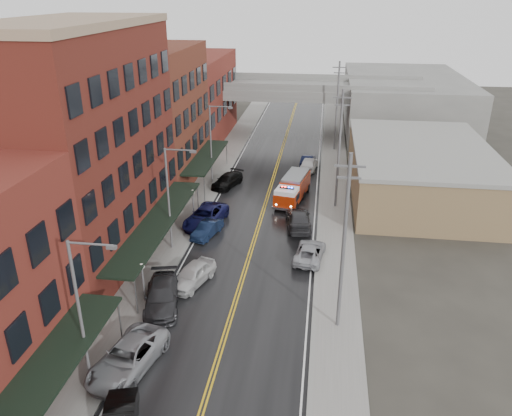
{
  "coord_description": "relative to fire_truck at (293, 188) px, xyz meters",
  "views": [
    {
      "loc": [
        5.57,
        -12.61,
        20.49
      ],
      "look_at": [
        0.11,
        26.86,
        3.0
      ],
      "focal_mm": 35.0,
      "sensor_mm": 36.0,
      "label": 1
    }
  ],
  "objects": [
    {
      "name": "utility_pole_1",
      "position": [
        4.49,
        -1.14,
        4.91
      ],
      "size": [
        1.8,
        0.24,
        12.0
      ],
      "color": "#59595B",
      "rests_on": "ground"
    },
    {
      "name": "parked_car_left_4",
      "position": [
        -6.32,
        -17.35,
        -0.6
      ],
      "size": [
        3.24,
        5.01,
        1.59
      ],
      "primitive_type": "imported",
      "rotation": [
        0.0,
        0.0,
        -0.32
      ],
      "color": "#B8B8B8",
      "rests_on": "ground"
    },
    {
      "name": "street_lamp_0",
      "position": [
        -9.25,
        -28.14,
        3.79
      ],
      "size": [
        2.64,
        0.22,
        9.0
      ],
      "color": "#59595B",
      "rests_on": "ground"
    },
    {
      "name": "street_lamp_2",
      "position": [
        -9.25,
        3.86,
        3.79
      ],
      "size": [
        2.64,
        0.22,
        9.0
      ],
      "color": "#59595B",
      "rests_on": "ground"
    },
    {
      "name": "brick_building_far",
      "position": [
        -16.01,
        21.86,
        4.6
      ],
      "size": [
        9.0,
        20.0,
        12.0
      ],
      "primitive_type": "cube",
      "color": "maroon",
      "rests_on": "ground"
    },
    {
      "name": "awning_2",
      "position": [
        -10.19,
        4.36,
        1.59
      ],
      "size": [
        2.6,
        13.0,
        3.09
      ],
      "color": "black",
      "rests_on": "ground"
    },
    {
      "name": "curb_right",
      "position": [
        2.94,
        -6.14,
        -1.32
      ],
      "size": [
        0.3,
        160.0,
        0.15
      ],
      "primitive_type": "cube",
      "color": "gray",
      "rests_on": "ground"
    },
    {
      "name": "fire_truck",
      "position": [
        0.0,
        0.0,
        0.0
      ],
      "size": [
        3.83,
        7.36,
        2.58
      ],
      "rotation": [
        0.0,
        0.0,
        -0.18
      ],
      "color": "#921F06",
      "rests_on": "ground"
    },
    {
      "name": "utility_pole_0",
      "position": [
        4.49,
        -21.14,
        4.91
      ],
      "size": [
        1.8,
        0.24,
        12.0
      ],
      "color": "#59595B",
      "rests_on": "ground"
    },
    {
      "name": "utility_pole_2",
      "position": [
        4.49,
        18.86,
        4.91
      ],
      "size": [
        1.8,
        0.24,
        12.0
      ],
      "color": "#59595B",
      "rests_on": "ground"
    },
    {
      "name": "parked_car_right_2",
      "position": [
        1.33,
        10.06,
        -0.6
      ],
      "size": [
        2.4,
        4.87,
        1.6
      ],
      "primitive_type": "imported",
      "rotation": [
        0.0,
        0.0,
        3.03
      ],
      "color": "silver",
      "rests_on": "ground"
    },
    {
      "name": "awning_1",
      "position": [
        -10.2,
        -13.14,
        1.59
      ],
      "size": [
        2.6,
        18.0,
        3.09
      ],
      "color": "black",
      "rests_on": "ground"
    },
    {
      "name": "overpass",
      "position": [
        -2.71,
        25.86,
        4.59
      ],
      "size": [
        40.0,
        10.0,
        7.5
      ],
      "color": "slate",
      "rests_on": "ground"
    },
    {
      "name": "parked_car_left_5",
      "position": [
        -7.03,
        -9.36,
        -0.73
      ],
      "size": [
        2.43,
        4.26,
        1.33
      ],
      "primitive_type": "imported",
      "rotation": [
        0.0,
        0.0,
        -0.27
      ],
      "color": "#0E1932",
      "rests_on": "ground"
    },
    {
      "name": "sidewalk_left",
      "position": [
        -10.01,
        -6.14,
        -1.32
      ],
      "size": [
        3.0,
        160.0,
        0.15
      ],
      "primitive_type": "cube",
      "color": "slate",
      "rests_on": "ground"
    },
    {
      "name": "parked_car_left_3",
      "position": [
        -7.71,
        -20.44,
        -0.58
      ],
      "size": [
        3.53,
        6.02,
        1.64
      ],
      "primitive_type": "imported",
      "rotation": [
        0.0,
        0.0,
        0.23
      ],
      "color": "#272729",
      "rests_on": "ground"
    },
    {
      "name": "parked_car_right_0",
      "position": [
        2.29,
        -12.34,
        -0.73
      ],
      "size": [
        2.83,
        5.05,
        1.34
      ],
      "primitive_type": "imported",
      "rotation": [
        0.0,
        0.0,
        3.01
      ],
      "color": "#989AA0",
      "rests_on": "ground"
    },
    {
      "name": "street_lamp_1",
      "position": [
        -9.25,
        -12.14,
        3.79
      ],
      "size": [
        2.64,
        0.22,
        9.0
      ],
      "color": "#59595B",
      "rests_on": "ground"
    },
    {
      "name": "curb_left",
      "position": [
        -8.36,
        -6.14,
        -1.32
      ],
      "size": [
        0.3,
        160.0,
        0.15
      ],
      "primitive_type": "cube",
      "color": "gray",
      "rests_on": "ground"
    },
    {
      "name": "road",
      "position": [
        -2.71,
        -6.14,
        -1.39
      ],
      "size": [
        11.0,
        160.0,
        0.02
      ],
      "primitive_type": "cube",
      "color": "black",
      "rests_on": "ground"
    },
    {
      "name": "parked_car_left_6",
      "position": [
        -7.71,
        -7.01,
        -0.56
      ],
      "size": [
        3.81,
        6.42,
        1.67
      ],
      "primitive_type": "imported",
      "rotation": [
        0.0,
        0.0,
        -0.18
      ],
      "color": "#111343",
      "rests_on": "ground"
    },
    {
      "name": "brick_building_b",
      "position": [
        -16.01,
        -13.14,
        7.6
      ],
      "size": [
        9.0,
        20.0,
        18.0
      ],
      "primitive_type": "cube",
      "color": "#5D1C18",
      "rests_on": "ground"
    },
    {
      "name": "parked_car_left_7",
      "position": [
        -7.57,
        3.06,
        -0.69
      ],
      "size": [
        3.45,
        5.27,
        1.42
      ],
      "primitive_type": "imported",
      "rotation": [
        0.0,
        0.0,
        -0.33
      ],
      "color": "black",
      "rests_on": "ground"
    },
    {
      "name": "parked_car_left_2",
      "position": [
        -7.71,
        -26.89,
        -0.57
      ],
      "size": [
        3.89,
        6.36,
        1.65
      ],
      "primitive_type": "imported",
      "rotation": [
        0.0,
        0.0,
        -0.21
      ],
      "color": "gray",
      "rests_on": "ground"
    },
    {
      "name": "globe_lamp_2",
      "position": [
        -9.11,
        -6.14,
        0.91
      ],
      "size": [
        0.44,
        0.44,
        3.12
      ],
      "color": "#59595B",
      "rests_on": "ground"
    },
    {
      "name": "parked_car_right_3",
      "position": [
        1.12,
        11.72,
        -0.72
      ],
      "size": [
        1.89,
        4.27,
        1.36
      ],
      "primitive_type": "imported",
      "rotation": [
        0.0,
        0.0,
        3.03
      ],
      "color": "black",
      "rests_on": "ground"
    },
    {
      "name": "right_far_block",
      "position": [
        15.29,
        33.86,
        2.6
      ],
      "size": [
        18.0,
        30.0,
        8.0
      ],
      "primitive_type": "cube",
      "color": "slate",
      "rests_on": "ground"
    },
    {
      "name": "sidewalk_right",
      "position": [
        4.59,
        -6.14,
        -1.32
      ],
      "size": [
        3.0,
        160.0,
        0.15
      ],
      "primitive_type": "cube",
      "color": "slate",
      "rests_on": "ground"
    },
    {
      "name": "brick_building_c",
      "position": [
        -16.01,
        4.36,
        6.1
      ],
      "size": [
        9.0,
        15.0,
        15.0
      ],
      "primitive_type": "cube",
      "color": "#5A261B",
      "rests_on": "ground"
    },
    {
      "name": "awning_0",
      "position": [
        -10.2,
        -32.14,
        1.59
      ],
      "size": [
        2.6,
        16.0,
        3.09
      ],
      "color": "black",
      "rests_on": "ground"
    },
    {
      "name": "globe_lamp_1",
      "position": [
        -9.11,
        -20.14,
        0.91
      ],
      "size": [
        0.44,
        0.44,
        3.12
      ],
      "color": "#59595B",
      "rests_on": "ground"
    },
    {
      "name": "parked_car_right_1",
      "position": [
        1.01,
        -6.34,
        -0.6
      ],
      "size": [
        2.92,
        5.74,
        1.6
      ],
      "primitive_type": "imported",
      "rotation": [
        0.0,
        0.0,
        3.27
      ],
      "color": "#2A2A2C",
      "rests_on": "ground"
    },
    {
      "name": "tan_building",
      "position": [
        13.29,
        3.86,
        1.1
      ],
      "size": [
        14.0,
        22.0,
        5.0
      ],
      "primitive_type": "cube",
      "color": "olive",
      "rests_on": "ground"
    }
  ]
}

